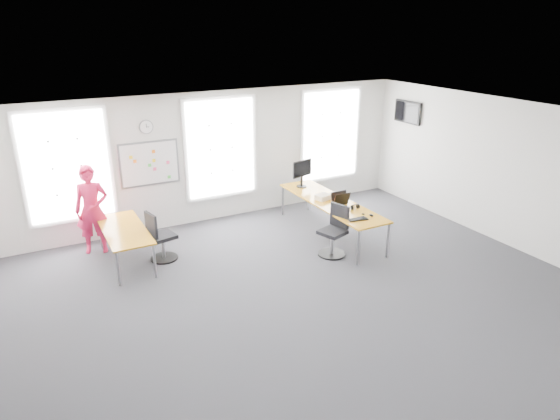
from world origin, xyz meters
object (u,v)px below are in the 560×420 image
desk_right (331,203)px  monitor (302,171)px  chair_left (160,239)px  headphones (355,207)px  keyboard (358,219)px  chair_right (334,233)px  desk_left (124,232)px  person (92,210)px

desk_right → monitor: (-0.05, 1.15, 0.44)m
chair_left → headphones: 4.01m
desk_right → monitor: 1.24m
headphones → monitor: size_ratio=0.28×
keyboard → desk_right: bearing=95.1°
chair_right → headphones: bearing=93.3°
desk_right → keyboard: size_ratio=7.90×
desk_right → headphones: (0.17, -0.64, 0.10)m
monitor → desk_right: bearing=-102.7°
desk_left → monitor: bearing=5.9°
keyboard → chair_right: bearing=155.6°
desk_left → keyboard: size_ratio=4.81×
keyboard → monitor: 2.34m
desk_left → monitor: (4.22, 0.44, 0.51)m
desk_right → monitor: size_ratio=4.89×
person → monitor: bearing=11.6°
chair_right → chair_left: (-3.16, 1.38, -0.01)m
desk_left → chair_right: size_ratio=1.87×
chair_right → chair_left: size_ratio=1.01×
keyboard → desk_left: bearing=167.0°
chair_right → keyboard: chair_right is taller
person → keyboard: 5.29m
headphones → desk_right: bearing=106.9°
desk_right → chair_left: chair_left is taller
chair_right → chair_left: 3.45m
person → desk_right: bearing=-1.9°
desk_right → chair_left: 3.70m
chair_right → keyboard: (0.37, -0.26, 0.33)m
person → headphones: person is taller
chair_right → keyboard: bearing=36.8°
person → monitor: 4.67m
desk_right → desk_left: size_ratio=1.64×
keyboard → headphones: size_ratio=2.19×
chair_left → monitor: monitor is taller
desk_left → keyboard: keyboard is taller
person → keyboard: bearing=-14.3°
chair_left → monitor: bearing=-91.0°
keyboard → headphones: (0.30, 0.52, 0.04)m
person → keyboard: size_ratio=4.54×
chair_left → keyboard: 3.91m
chair_right → chair_left: chair_right is taller
monitor → headphones: bearing=-98.1°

